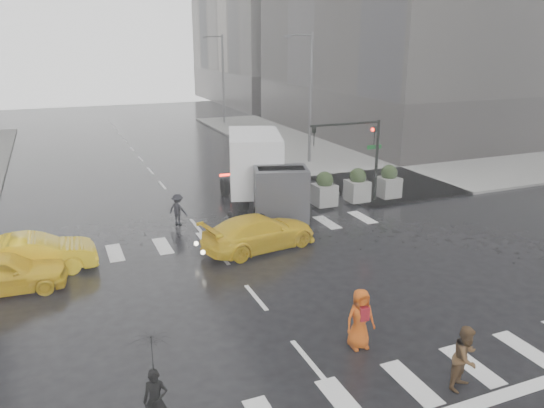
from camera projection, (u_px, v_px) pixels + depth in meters
name	position (u px, v px, depth m)	size (l,w,h in m)	color
ground	(256.00, 297.00, 18.25)	(120.00, 120.00, 0.00)	black
sidewalk_ne	(411.00, 154.00, 40.82)	(35.00, 35.00, 0.15)	gray
road_markings	(256.00, 297.00, 18.25)	(18.00, 48.00, 0.01)	silver
traffic_signal_pole	(361.00, 145.00, 27.67)	(4.45, 0.42, 4.50)	black
street_lamp_near	(309.00, 93.00, 36.65)	(2.15, 0.22, 9.00)	#59595B
street_lamp_far	(222.00, 76.00, 54.27)	(2.15, 0.22, 9.00)	#59595B
planter_west	(324.00, 190.00, 27.76)	(1.10, 1.10, 1.80)	gray
planter_mid	(357.00, 186.00, 28.50)	(1.10, 1.10, 1.80)	gray
planter_east	(389.00, 182.00, 29.23)	(1.10, 1.10, 1.80)	gray
pedestrian_black	(153.00, 366.00, 11.60)	(1.22, 1.24, 2.43)	black
pedestrian_brown	(466.00, 358.00, 13.30)	(0.84, 0.65, 1.72)	#4E351C
pedestrian_orange	(360.00, 319.00, 15.06)	(0.91, 0.62, 1.81)	#C74C0E
pedestrian_far_a	(231.00, 228.00, 22.77)	(0.89, 0.54, 1.52)	black
pedestrian_far_b	(178.00, 210.00, 25.19)	(0.99, 0.55, 1.53)	black
taxi_front	(2.00, 273.00, 18.43)	(1.72, 4.28, 1.46)	yellow
taxi_mid	(33.00, 255.00, 19.93)	(1.59, 4.56, 1.50)	yellow
taxi_rear	(260.00, 232.00, 22.33)	(2.05, 4.45, 1.46)	yellow
box_truck	(261.00, 170.00, 27.63)	(2.66, 7.08, 3.76)	white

